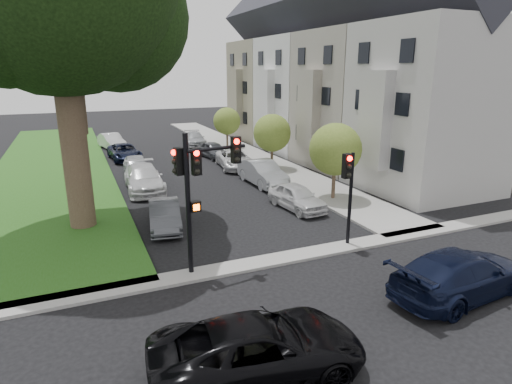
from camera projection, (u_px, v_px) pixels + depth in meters
name	position (u px, v px, depth m)	size (l,w,h in m)	color
ground	(311.00, 281.00, 15.30)	(140.00, 140.00, 0.00)	black
grass_strip	(53.00, 166.00, 33.06)	(8.00, 44.00, 0.12)	#255616
sidewalk_right	(242.00, 151.00, 39.02)	(3.50, 44.00, 0.12)	#969696
sidewalk_cross	(286.00, 258.00, 17.05)	(60.00, 1.00, 0.12)	#969696
house_a	(430.00, 75.00, 25.15)	(7.70, 7.55, 15.97)	#989795
house_b	(354.00, 74.00, 31.77)	(7.70, 7.55, 15.97)	gray
house_c	(304.00, 73.00, 38.39)	(7.70, 7.55, 15.97)	silver
house_d	(269.00, 72.00, 45.01)	(7.70, 7.55, 15.97)	gray
small_tree_a	(335.00, 149.00, 24.01)	(2.96, 2.96, 4.44)	#3A271D
small_tree_b	(272.00, 133.00, 31.40)	(2.77, 2.77, 4.16)	#3A271D
small_tree_c	(227.00, 121.00, 40.26)	(2.56, 2.56, 3.83)	#3A271D
traffic_signal_main	(198.00, 178.00, 14.98)	(2.57, 0.67, 5.25)	black
traffic_signal_secondary	(349.00, 182.00, 17.56)	(0.50, 0.41, 4.05)	black
car_cross_near	(258.00, 348.00, 10.46)	(2.47, 5.36, 1.49)	black
car_cross_far	(461.00, 274.00, 14.15)	(2.21, 5.43, 1.58)	black
car_parked_0	(297.00, 197.00, 22.97)	(1.62, 4.02, 1.37)	silver
car_parked_1	(263.00, 173.00, 27.85)	(1.67, 4.78, 1.57)	#999BA0
car_parked_2	(235.00, 159.00, 32.54)	(2.27, 4.93, 1.37)	silver
car_parked_3	(214.00, 150.00, 36.26)	(1.59, 3.95, 1.35)	#3F4247
car_parked_4	(195.00, 139.00, 42.35)	(1.78, 4.37, 1.27)	#999BA0
car_parked_5	(165.00, 215.00, 20.22)	(1.39, 3.99, 1.31)	#3F4247
car_parked_6	(144.00, 178.00, 26.45)	(2.18, 5.36, 1.55)	silver
car_parked_7	(136.00, 166.00, 30.02)	(1.72, 4.28, 1.46)	#999BA0
car_parked_8	(125.00, 152.00, 35.39)	(2.22, 4.81, 1.34)	black
car_parked_9	(112.00, 141.00, 40.27)	(1.53, 4.38, 1.44)	silver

